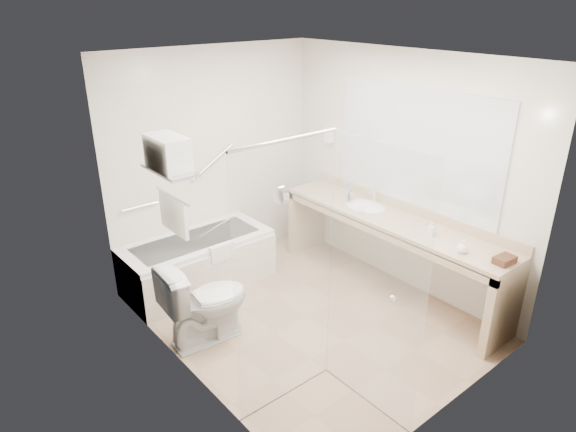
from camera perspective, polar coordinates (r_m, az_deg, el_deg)
floor at (r=5.24m, az=2.13°, el=-11.12°), size 3.20×3.20×0.00m
ceiling at (r=4.35m, az=2.64°, el=17.22°), size 2.60×3.20×0.10m
wall_back at (r=5.87m, az=-8.16°, el=6.13°), size 2.60×0.10×2.50m
wall_front at (r=3.73m, az=19.03°, el=-5.38°), size 2.60×0.10×2.50m
wall_left at (r=3.97m, az=-11.81°, el=-2.73°), size 0.10×3.20×2.50m
wall_right at (r=5.55m, az=12.46°, el=4.81°), size 0.10×3.20×2.50m
bathtub at (r=5.72m, az=-9.94°, el=-5.07°), size 1.60×0.73×0.59m
grab_bar_short at (r=5.53m, az=-16.13°, el=1.03°), size 0.40×0.03×0.03m
grab_bar_long at (r=5.81m, az=-8.37°, el=5.94°), size 0.53×0.03×0.33m
shower_enclosure at (r=3.73m, az=4.56°, el=-7.27°), size 0.96×0.91×2.11m
towel_shelf at (r=4.13m, az=-13.12°, el=5.73°), size 0.24×0.55×0.81m
vanity_counter at (r=5.49m, az=11.32°, el=-2.19°), size 0.55×2.70×0.95m
sink at (r=5.67m, az=8.57°, el=0.86°), size 0.40×0.52×0.14m
faucet at (r=5.73m, az=9.62°, el=2.23°), size 0.03×0.03×0.14m
mirror at (r=5.37m, az=13.92°, el=7.41°), size 0.02×2.00×1.20m
hairdryer_unit at (r=6.13m, az=4.60°, el=8.98°), size 0.08×0.10×0.18m
toilet at (r=4.78m, az=-9.17°, el=-9.46°), size 0.84×0.51×0.79m
amenity_basket at (r=4.77m, az=22.93°, el=-4.52°), size 0.20×0.14×0.06m
soap_bottle_a at (r=5.09m, az=15.57°, el=-1.72°), size 0.08×0.14×0.06m
soap_bottle_b at (r=4.82m, az=18.82°, el=-3.38°), size 0.10×0.12×0.09m
water_bottle_left at (r=5.76m, az=4.86°, el=2.56°), size 0.05×0.05×0.17m
water_bottle_mid at (r=5.66m, az=6.93°, el=2.08°), size 0.05×0.05×0.17m
water_bottle_right at (r=5.71m, az=6.58°, el=2.54°), size 0.07×0.07×0.22m
drinking_glass_near at (r=5.72m, az=6.92°, el=1.98°), size 0.08×0.08×0.09m
drinking_glass_far at (r=5.43m, az=8.26°, el=0.69°), size 0.08×0.08×0.09m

